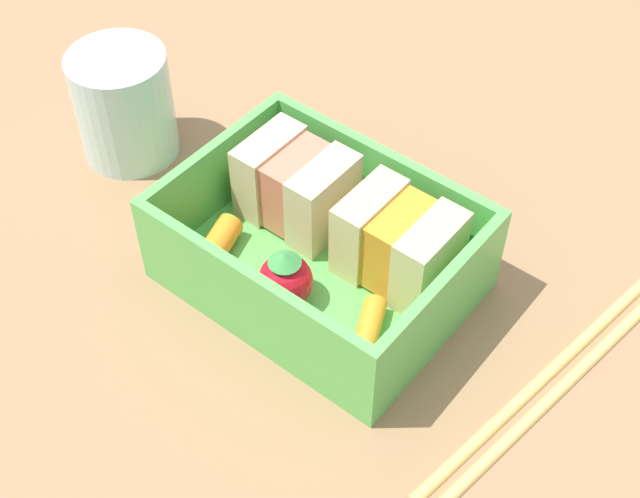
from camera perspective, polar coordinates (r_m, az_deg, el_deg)
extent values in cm
cube|color=#8F6A48|center=(52.83, 0.00, -2.69)|extent=(120.00, 120.00, 2.00)
cube|color=#55B74F|center=(51.60, 0.00, -1.56)|extent=(16.44, 12.21, 1.20)
cube|color=#55B74F|center=(52.64, 3.97, 4.35)|extent=(16.44, 0.60, 4.89)
cube|color=#55B74F|center=(46.51, -4.48, -3.36)|extent=(16.44, 0.60, 4.89)
cube|color=#55B74F|center=(53.18, -6.70, 4.64)|extent=(0.60, 11.01, 4.89)
cube|color=#55B74F|center=(46.52, 7.65, -3.75)|extent=(0.60, 11.01, 4.89)
cube|color=#D2B98B|center=(53.21, -3.23, 5.02)|extent=(2.04, 4.69, 4.94)
cube|color=#D87259|center=(52.21, -1.53, 4.07)|extent=(2.04, 4.31, 4.55)
cube|color=#D2B98B|center=(51.28, 0.23, 3.08)|extent=(2.04, 4.69, 4.94)
cube|color=#D8C586|center=(49.94, 3.13, 1.44)|extent=(2.04, 4.69, 4.94)
cube|color=orange|center=(49.19, 5.04, 0.36)|extent=(2.04, 4.31, 4.55)
cube|color=#D8C586|center=(48.51, 7.01, -0.75)|extent=(2.04, 4.69, 4.94)
cylinder|color=orange|center=(51.56, -6.57, 0.28)|extent=(2.60, 3.96, 1.57)
sphere|color=red|center=(48.43, -2.06, -2.14)|extent=(3.05, 3.05, 3.05)
cone|color=#3A8B44|center=(47.04, -2.12, -0.71)|extent=(1.83, 1.83, 0.60)
cylinder|color=orange|center=(47.62, 3.15, -5.10)|extent=(2.70, 3.90, 1.28)
cylinder|color=tan|center=(49.37, 14.53, -7.47)|extent=(3.64, 21.52, 0.70)
cylinder|color=tan|center=(49.15, 15.51, -8.18)|extent=(3.64, 21.52, 0.70)
cylinder|color=silver|center=(59.15, -12.42, 8.99)|extent=(6.32, 6.32, 7.36)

